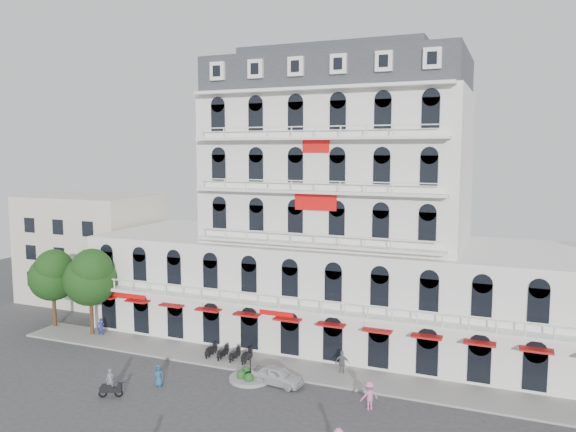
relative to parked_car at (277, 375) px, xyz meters
The scene contains 14 objects.
ground 6.11m from the parked_car, 82.34° to the right, with size 120.00×120.00×0.00m, color #38383A.
sidewalk 3.15m from the parked_car, 74.82° to the left, with size 53.00×4.00×0.16m, color gray.
main_building 15.18m from the parked_car, 86.13° to the left, with size 45.00×15.00×25.80m.
flank_building_west 32.80m from the parked_car, 154.40° to the left, with size 14.00×10.00×12.00m, color beige.
traffic_island 2.23m from the parked_car, behind, with size 3.20×3.20×1.60m.
parked_scooter_row 6.24m from the parked_car, 153.32° to the left, with size 4.40×1.80×1.10m, color black, non-canonical shape.
tree_west_outer 25.87m from the parked_car, behind, with size 4.50×4.48×7.76m.
tree_west_inner 21.04m from the parked_car, behind, with size 4.76×4.76×8.25m.
parked_car is the anchor object (origin of this frame).
rider_west 11.77m from the parked_car, 147.09° to the right, with size 1.59×0.95×2.05m.
pedestrian_left 8.66m from the parked_car, 155.79° to the right, with size 0.78×0.51×1.60m, color navy.
pedestrian_mid 5.22m from the parked_car, 41.91° to the left, with size 1.11×0.46×1.89m, color slate.
pedestrian_right 7.36m from the parked_car, 10.96° to the right, with size 1.25×0.72×1.94m, color #CD6C9F.
pedestrian_far 19.51m from the parked_car, 169.71° to the left, with size 0.64×0.42×1.76m, color navy.
Camera 1 is at (14.87, -30.17, 17.08)m, focal length 35.00 mm.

